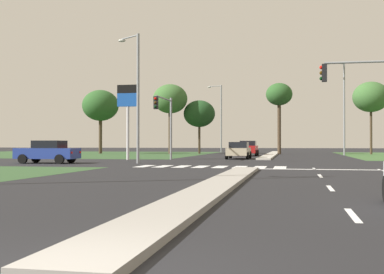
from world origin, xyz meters
TOP-DOWN VIEW (x-y plane):
  - ground_plane at (0.00, 30.00)m, footprint 200.00×200.00m
  - grass_verge_far_left at (-25.50, 54.50)m, footprint 35.00×35.00m
  - median_island_near at (0.00, 11.00)m, footprint 1.20×22.00m
  - median_island_far at (0.00, 55.00)m, footprint 1.20×36.00m
  - lane_dash_near at (3.50, 5.63)m, footprint 0.14×2.00m
  - lane_dash_second at (3.50, 11.63)m, footprint 0.14×2.00m
  - lane_dash_third at (3.50, 17.63)m, footprint 0.14×2.00m
  - lane_dash_fourth at (3.50, 23.63)m, footprint 0.14×2.00m
  - stop_bar_near at (3.80, 23.00)m, footprint 6.40×0.50m
  - crosswalk_bar_near at (-6.40, 24.80)m, footprint 0.70×2.80m
  - crosswalk_bar_second at (-5.25, 24.80)m, footprint 0.70×2.80m
  - crosswalk_bar_third at (-4.10, 24.80)m, footprint 0.70×2.80m
  - crosswalk_bar_fourth at (-2.95, 24.80)m, footprint 0.70×2.80m
  - crosswalk_bar_fifth at (-1.80, 24.80)m, footprint 0.70×2.80m
  - crosswalk_bar_sixth at (-0.65, 24.80)m, footprint 0.70×2.80m
  - crosswalk_bar_seventh at (0.50, 24.80)m, footprint 0.70×2.80m
  - crosswalk_bar_eighth at (1.65, 24.80)m, footprint 0.70×2.80m
  - car_red_near at (-2.33, 50.11)m, footprint 2.07×4.39m
  - car_blue_second at (-14.20, 27.76)m, footprint 4.23×2.05m
  - car_beige_fourth at (-2.26, 39.68)m, footprint 1.99×4.35m
  - traffic_signal_near_right at (6.27, 23.40)m, footprint 3.91×0.32m
  - traffic_signal_far_left at (-7.60, 34.65)m, footprint 0.32×5.14m
  - street_lamp_second at (-8.19, 28.85)m, footprint 1.94×1.38m
  - street_lamp_third at (7.87, 54.21)m, footprint 2.19×1.40m
  - street_lamp_fourth at (-8.21, 70.45)m, footprint 2.29×0.77m
  - fuel_price_totem at (-11.05, 35.65)m, footprint 1.80×0.24m
  - treeline_near at (-22.23, 58.11)m, footprint 4.74×4.74m
  - treeline_second at (-12.85, 58.02)m, footprint 4.35×4.35m
  - treeline_third at (-9.40, 59.65)m, footprint 4.05×4.05m
  - treeline_fourth at (0.77, 58.14)m, footprint 3.21×3.21m
  - treeline_fifth at (11.70, 60.01)m, footprint 4.34×4.34m

SIDE VIEW (x-z plane):
  - ground_plane at x=0.00m, z-range 0.00..0.00m
  - grass_verge_far_left at x=-25.50m, z-range 0.00..0.01m
  - lane_dash_near at x=3.50m, z-range 0.00..0.01m
  - lane_dash_second at x=3.50m, z-range 0.00..0.01m
  - lane_dash_third at x=3.50m, z-range 0.00..0.01m
  - lane_dash_fourth at x=3.50m, z-range 0.00..0.01m
  - stop_bar_near at x=3.80m, z-range 0.00..0.01m
  - crosswalk_bar_near at x=-6.40m, z-range 0.00..0.01m
  - crosswalk_bar_second at x=-5.25m, z-range 0.00..0.01m
  - crosswalk_bar_third at x=-4.10m, z-range 0.00..0.01m
  - crosswalk_bar_fourth at x=-2.95m, z-range 0.00..0.01m
  - crosswalk_bar_fifth at x=-1.80m, z-range 0.00..0.01m
  - crosswalk_bar_sixth at x=-0.65m, z-range 0.00..0.01m
  - crosswalk_bar_seventh at x=0.50m, z-range 0.00..0.01m
  - crosswalk_bar_eighth at x=1.65m, z-range 0.00..0.01m
  - median_island_near at x=0.00m, z-range 0.00..0.14m
  - median_island_far at x=0.00m, z-range 0.00..0.14m
  - car_beige_fourth at x=-2.26m, z-range 0.02..1.50m
  - car_blue_second at x=-14.20m, z-range 0.02..1.58m
  - car_red_near at x=-2.33m, z-range 0.02..1.63m
  - traffic_signal_far_left at x=-7.60m, z-range 1.02..6.18m
  - traffic_signal_near_right at x=6.27m, z-range 1.05..7.00m
  - fuel_price_totem at x=-11.05m, z-range 1.44..7.66m
  - street_lamp_second at x=-8.19m, z-range 0.53..9.44m
  - treeline_third at x=-9.40m, z-range 1.69..8.55m
  - street_lamp_fourth at x=-8.21m, z-range 0.55..10.53m
  - street_lamp_third at x=7.87m, z-range 0.57..10.91m
  - treeline_near at x=-22.23m, z-range 2.09..10.38m
  - treeline_second at x=-12.85m, z-range 2.49..11.32m
  - treeline_fifth at x=11.70m, z-range 2.53..11.35m
  - treeline_fourth at x=0.77m, z-range 2.81..11.50m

